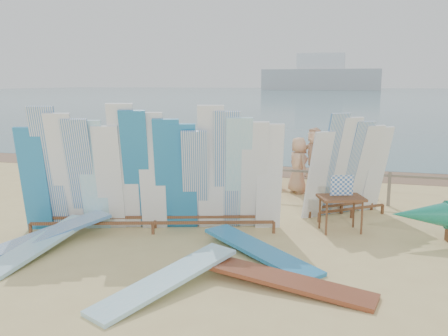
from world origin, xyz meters
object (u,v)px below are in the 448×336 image
(beachgoer_5, at_px, (314,153))
(beachgoer_2, at_px, (222,155))
(main_surfboard_rack, at_px, (152,175))
(beach_chair_right, at_px, (272,180))
(flat_board_e, at_px, (45,246))
(beachgoer_6, at_px, (298,165))
(stroller, at_px, (339,181))
(vendor_table, at_px, (340,213))
(beachgoer_8, at_px, (350,162))
(flat_board_a, at_px, (41,253))
(flat_board_b, at_px, (167,290))
(beach_chair_left, at_px, (245,179))
(beachgoer_1, at_px, (139,149))
(flat_board_c, at_px, (288,288))
(beachgoer_3, at_px, (215,148))
(beachgoer_0, at_px, (66,155))
(side_surfboard_rack, at_px, (348,170))
(flat_board_d, at_px, (260,257))

(beachgoer_5, relative_size, beachgoer_2, 0.97)
(main_surfboard_rack, bearing_deg, beach_chair_right, 53.20)
(flat_board_e, bearing_deg, main_surfboard_rack, 71.77)
(beachgoer_6, bearing_deg, main_surfboard_rack, 112.39)
(beachgoer_6, distance_m, beachgoer_2, 2.65)
(main_surfboard_rack, xyz_separation_m, stroller, (3.70, 4.19, -0.75))
(vendor_table, distance_m, beachgoer_6, 3.68)
(beach_chair_right, bearing_deg, beachgoer_8, 14.62)
(flat_board_a, bearing_deg, vendor_table, 32.09)
(flat_board_b, height_order, beachgoer_2, beachgoer_2)
(beach_chair_left, relative_size, beachgoer_1, 0.48)
(beach_chair_left, relative_size, beachgoer_8, 0.53)
(flat_board_a, relative_size, beach_chair_left, 3.06)
(beach_chair_left, bearing_deg, flat_board_a, -123.45)
(beach_chair_left, distance_m, beachgoer_8, 3.19)
(flat_board_c, distance_m, beach_chair_right, 7.09)
(vendor_table, bearing_deg, beachgoer_3, 106.86)
(beach_chair_left, height_order, beachgoer_1, beachgoer_1)
(beachgoer_0, relative_size, beachgoer_1, 0.86)
(side_surfboard_rack, bearing_deg, flat_board_a, 178.68)
(stroller, bearing_deg, beachgoer_8, 67.68)
(side_surfboard_rack, height_order, stroller, side_surfboard_rack)
(beachgoer_3, bearing_deg, side_surfboard_rack, 65.53)
(flat_board_b, xyz_separation_m, flat_board_c, (1.80, 0.58, 0.00))
(beachgoer_0, distance_m, beachgoer_5, 8.19)
(vendor_table, distance_m, flat_board_a, 6.11)
(flat_board_c, height_order, beachgoer_3, beachgoer_3)
(beachgoer_6, bearing_deg, flat_board_b, 132.99)
(flat_board_c, height_order, beachgoer_8, beachgoer_8)
(main_surfboard_rack, xyz_separation_m, beachgoer_8, (3.97, 5.43, -0.40))
(flat_board_d, distance_m, beachgoer_6, 5.43)
(beach_chair_right, relative_size, beachgoer_1, 0.49)
(beachgoer_5, bearing_deg, beachgoer_0, -110.76)
(side_surfboard_rack, height_order, beachgoer_8, side_surfboard_rack)
(side_surfboard_rack, bearing_deg, flat_board_e, 175.46)
(flat_board_d, height_order, beach_chair_left, beach_chair_left)
(beachgoer_5, xyz_separation_m, beachgoer_2, (-2.76, -1.51, 0.02))
(main_surfboard_rack, bearing_deg, beach_chair_left, 61.73)
(beach_chair_right, height_order, beachgoer_5, beachgoer_5)
(side_surfboard_rack, relative_size, beachgoer_6, 1.55)
(main_surfboard_rack, distance_m, flat_board_c, 4.02)
(side_surfboard_rack, bearing_deg, beach_chair_left, 103.63)
(flat_board_d, relative_size, beachgoer_1, 1.48)
(stroller, relative_size, beachgoer_8, 0.72)
(flat_board_e, distance_m, beach_chair_right, 7.16)
(main_surfboard_rack, relative_size, flat_board_e, 2.01)
(stroller, xyz_separation_m, beachgoer_1, (-6.77, 1.48, 0.43))
(beachgoer_2, bearing_deg, stroller, -101.16)
(beachgoer_1, bearing_deg, beachgoer_0, 73.39)
(vendor_table, height_order, flat_board_e, vendor_table)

